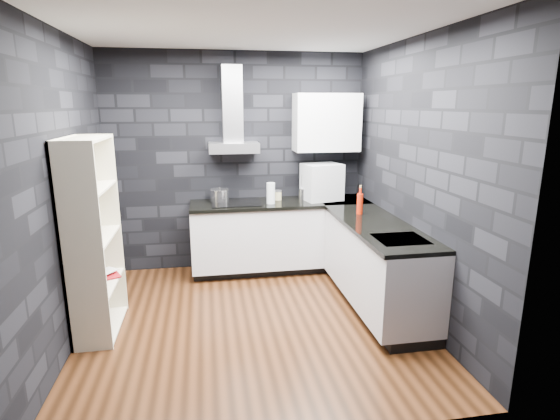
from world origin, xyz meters
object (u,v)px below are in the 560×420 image
object	(u,v)px
storage_jar	(278,196)
appliance_garage	(322,182)
red_bottle	(360,204)
utensil_crock	(303,194)
fruit_bowl	(89,239)
glass_vase	(271,193)
bookshelf	(93,238)
pot	(219,196)

from	to	relation	value
storage_jar	appliance_garage	world-z (taller)	appliance_garage
appliance_garage	red_bottle	size ratio (longest dim) A/B	2.02
utensil_crock	fruit_bowl	bearing A→B (deg)	-147.35
glass_vase	fruit_bowl	size ratio (longest dim) A/B	1.15
bookshelf	glass_vase	bearing A→B (deg)	26.49
storage_jar	fruit_bowl	world-z (taller)	storage_jar
glass_vase	storage_jar	distance (m)	0.23
pot	fruit_bowl	size ratio (longest dim) A/B	1.02
storage_jar	appliance_garage	bearing A→B (deg)	-7.31
bookshelf	utensil_crock	bearing A→B (deg)	24.39
red_bottle	fruit_bowl	distance (m)	2.73
glass_vase	utensil_crock	distance (m)	0.47
pot	red_bottle	size ratio (longest dim) A/B	1.00
storage_jar	fruit_bowl	xyz separation A→B (m)	(-1.91, -1.44, -0.02)
glass_vase	fruit_bowl	world-z (taller)	glass_vase
pot	storage_jar	size ratio (longest dim) A/B	2.10
storage_jar	red_bottle	distance (m)	1.15
red_bottle	storage_jar	bearing A→B (deg)	131.60
utensil_crock	bookshelf	xyz separation A→B (m)	(-2.22, -1.28, -0.07)
glass_vase	storage_jar	world-z (taller)	glass_vase
glass_vase	pot	bearing A→B (deg)	162.46
pot	utensil_crock	size ratio (longest dim) A/B	1.61
appliance_garage	fruit_bowl	bearing A→B (deg)	-163.42
glass_vase	utensil_crock	size ratio (longest dim) A/B	1.82
glass_vase	bookshelf	distance (m)	2.11
appliance_garage	bookshelf	bearing A→B (deg)	-166.11
storage_jar	bookshelf	bearing A→B (deg)	-145.77
storage_jar	glass_vase	bearing A→B (deg)	-123.14
glass_vase	appliance_garage	bearing A→B (deg)	9.48
fruit_bowl	red_bottle	bearing A→B (deg)	12.37
pot	storage_jar	bearing A→B (deg)	-0.93
pot	bookshelf	bearing A→B (deg)	-132.02
fruit_bowl	glass_vase	bearing A→B (deg)	35.25
fruit_bowl	pot	bearing A→B (deg)	51.01
storage_jar	red_bottle	world-z (taller)	red_bottle
pot	fruit_bowl	bearing A→B (deg)	-128.99
glass_vase	appliance_garage	xyz separation A→B (m)	(0.66, 0.11, 0.10)
storage_jar	bookshelf	world-z (taller)	bookshelf
red_bottle	appliance_garage	bearing A→B (deg)	105.42
glass_vase	appliance_garage	world-z (taller)	appliance_garage
utensil_crock	fruit_bowl	distance (m)	2.64
appliance_garage	red_bottle	xyz separation A→B (m)	(0.22, -0.79, -0.11)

